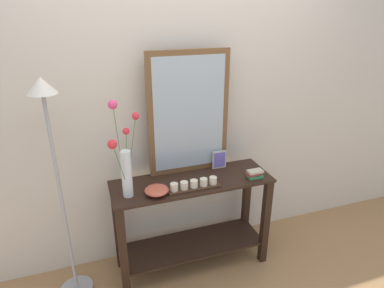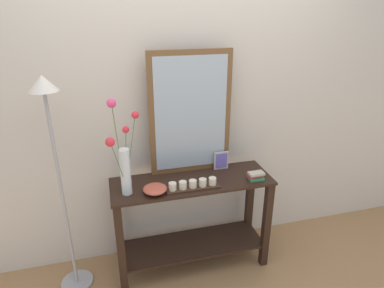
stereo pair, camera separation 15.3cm
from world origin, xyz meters
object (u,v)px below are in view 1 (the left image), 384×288
console_table (192,215)px  candle_tray (194,185)px  mirror_leaning (189,114)px  book_stack (254,174)px  picture_frame_small (219,160)px  floor_lamp (54,159)px  decorative_bowl (157,190)px  tall_vase_left (125,161)px

console_table → candle_tray: (-0.03, -0.12, 0.34)m
mirror_leaning → book_stack: (0.43, -0.28, -0.44)m
mirror_leaning → picture_frame_small: (0.24, -0.04, -0.40)m
mirror_leaning → floor_lamp: size_ratio=0.58×
decorative_bowl → book_stack: 0.77m
console_table → tall_vase_left: size_ratio=1.77×
console_table → decorative_bowl: decorative_bowl is taller
tall_vase_left → picture_frame_small: (0.77, 0.19, -0.19)m
console_table → candle_tray: candle_tray is taller
mirror_leaning → picture_frame_small: size_ratio=6.31×
tall_vase_left → picture_frame_small: size_ratio=4.62×
picture_frame_small → floor_lamp: bearing=-174.7°
decorative_bowl → floor_lamp: (-0.63, 0.12, 0.28)m
book_stack → floor_lamp: size_ratio=0.08×
candle_tray → book_stack: bearing=1.0°
tall_vase_left → decorative_bowl: size_ratio=4.08×
console_table → floor_lamp: bearing=179.1°
console_table → book_stack: size_ratio=9.90×
console_table → decorative_bowl: bearing=-160.2°
candle_tray → floor_lamp: size_ratio=0.24×
console_table → picture_frame_small: picture_frame_small is taller
tall_vase_left → candle_tray: (0.47, -0.06, -0.24)m
candle_tray → decorative_bowl: 0.27m
console_table → mirror_leaning: 0.80m
tall_vase_left → book_stack: tall_vase_left is taller
mirror_leaning → floor_lamp: 0.99m
console_table → tall_vase_left: 0.77m
console_table → picture_frame_small: bearing=24.7°
candle_tray → floor_lamp: (-0.90, 0.13, 0.29)m
mirror_leaning → decorative_bowl: size_ratio=5.57×
console_table → tall_vase_left: tall_vase_left is taller
mirror_leaning → tall_vase_left: size_ratio=1.37×
picture_frame_small → decorative_bowl: (-0.57, -0.23, -0.04)m
candle_tray → console_table: bearing=77.7°
console_table → mirror_leaning: mirror_leaning is taller
picture_frame_small → book_stack: (0.19, -0.24, -0.04)m
mirror_leaning → floor_lamp: mirror_leaning is taller
mirror_leaning → picture_frame_small: 0.47m
tall_vase_left → decorative_bowl: bearing=-13.3°
candle_tray → book_stack: 0.49m
mirror_leaning → tall_vase_left: bearing=-156.2°
picture_frame_small → floor_lamp: (-1.20, -0.11, 0.24)m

